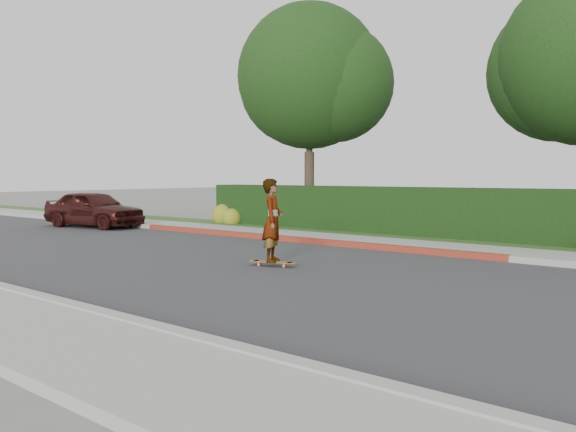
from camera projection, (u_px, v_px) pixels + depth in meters
name	position (u px, v px, depth m)	size (l,w,h in m)	color
ground	(372.00, 286.00, 9.32)	(120.00, 120.00, 0.00)	slate
road	(372.00, 286.00, 9.32)	(60.00, 8.00, 0.01)	#2D2D30
curb_near	(183.00, 338.00, 6.11)	(60.00, 0.20, 0.15)	#9E9E99
sidewalk_near	(112.00, 361.00, 5.40)	(60.00, 1.60, 0.12)	gray
curb_far	(464.00, 255.00, 12.53)	(60.00, 0.20, 0.15)	#9E9E99
curb_red_section	(289.00, 239.00, 15.61)	(12.00, 0.21, 0.15)	maroon
sidewalk_far	(478.00, 251.00, 13.23)	(60.00, 1.60, 0.12)	gray
planting_strip	(500.00, 245.00, 14.48)	(60.00, 1.60, 0.10)	#2D4C1E
hedge	(405.00, 212.00, 16.76)	(15.00, 1.00, 1.50)	black
flowering_shrub	(226.00, 216.00, 20.76)	(1.40, 1.00, 0.90)	#2D4C19
tree_left	(312.00, 81.00, 20.39)	(5.99, 5.21, 8.00)	#33261C
skateboard	(273.00, 262.00, 11.35)	(1.04, 0.51, 0.10)	#CD7738
skateboarder	(273.00, 220.00, 11.29)	(0.61, 0.40, 1.68)	white
car_maroon	(94.00, 209.00, 19.98)	(1.56, 3.88, 1.32)	#3A1412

